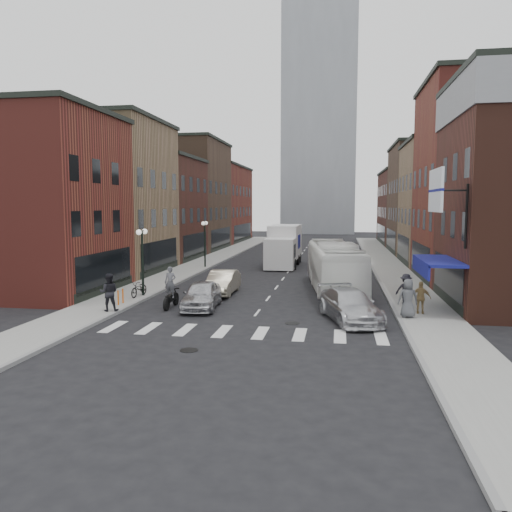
{
  "coord_description": "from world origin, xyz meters",
  "views": [
    {
      "loc": [
        4.07,
        -23.9,
        5.54
      ],
      "look_at": [
        -0.81,
        5.51,
        2.47
      ],
      "focal_mm": 35.0,
      "sensor_mm": 36.0,
      "label": 1
    }
  ],
  "objects_px": {
    "streetlamp_near": "(142,249)",
    "sedan_left_far": "(222,282)",
    "box_truck": "(284,246)",
    "parked_bicycle": "(139,289)",
    "bike_rack": "(121,297)",
    "transit_bus": "(334,266)",
    "billboard_sign": "(438,192)",
    "ped_right_a": "(406,290)",
    "sedan_left_near": "(202,295)",
    "curb_car": "(350,305)",
    "ped_right_c": "(408,298)",
    "streetlamp_far": "(205,235)",
    "ped_right_b": "(421,298)",
    "ped_left_solo": "(109,292)",
    "motorcycle_rider": "(171,289)"
  },
  "relations": [
    {
      "from": "motorcycle_rider",
      "to": "sedan_left_far",
      "type": "height_order",
      "value": "motorcycle_rider"
    },
    {
      "from": "curb_car",
      "to": "ped_left_solo",
      "type": "height_order",
      "value": "ped_left_solo"
    },
    {
      "from": "streetlamp_far",
      "to": "sedan_left_near",
      "type": "bearing_deg",
      "value": -75.36
    },
    {
      "from": "billboard_sign",
      "to": "sedan_left_far",
      "type": "xyz_separation_m",
      "value": [
        -11.6,
        5.5,
        -5.4
      ]
    },
    {
      "from": "billboard_sign",
      "to": "ped_left_solo",
      "type": "relative_size",
      "value": 1.91
    },
    {
      "from": "box_truck",
      "to": "parked_bicycle",
      "type": "xyz_separation_m",
      "value": [
        -6.69,
        -17.26,
        -1.2
      ]
    },
    {
      "from": "motorcycle_rider",
      "to": "ped_right_a",
      "type": "height_order",
      "value": "motorcycle_rider"
    },
    {
      "from": "sedan_left_far",
      "to": "curb_car",
      "type": "relative_size",
      "value": 0.86
    },
    {
      "from": "bike_rack",
      "to": "transit_bus",
      "type": "relative_size",
      "value": 0.07
    },
    {
      "from": "billboard_sign",
      "to": "sedan_left_far",
      "type": "distance_m",
      "value": 13.93
    },
    {
      "from": "curb_car",
      "to": "ped_left_solo",
      "type": "distance_m",
      "value": 12.07
    },
    {
      "from": "box_truck",
      "to": "transit_bus",
      "type": "distance_m",
      "value": 13.29
    },
    {
      "from": "billboard_sign",
      "to": "ped_right_b",
      "type": "xyz_separation_m",
      "value": [
        -0.44,
        0.95,
        -5.18
      ]
    },
    {
      "from": "bike_rack",
      "to": "ped_left_solo",
      "type": "distance_m",
      "value": 1.88
    },
    {
      "from": "motorcycle_rider",
      "to": "billboard_sign",
      "type": "bearing_deg",
      "value": -5.46
    },
    {
      "from": "box_truck",
      "to": "sedan_left_far",
      "type": "height_order",
      "value": "box_truck"
    },
    {
      "from": "bike_rack",
      "to": "ped_right_b",
      "type": "distance_m",
      "value": 15.76
    },
    {
      "from": "box_truck",
      "to": "transit_bus",
      "type": "xyz_separation_m",
      "value": [
        4.65,
        -12.45,
        -0.23
      ]
    },
    {
      "from": "ped_right_c",
      "to": "sedan_left_far",
      "type": "bearing_deg",
      "value": -30.02
    },
    {
      "from": "streetlamp_near",
      "to": "ped_right_a",
      "type": "relative_size",
      "value": 2.37
    },
    {
      "from": "ped_right_c",
      "to": "curb_car",
      "type": "bearing_deg",
      "value": 8.04
    },
    {
      "from": "motorcycle_rider",
      "to": "bike_rack",
      "type": "bearing_deg",
      "value": -178.89
    },
    {
      "from": "ped_right_a",
      "to": "ped_right_c",
      "type": "xyz_separation_m",
      "value": [
        -0.26,
        -2.77,
        0.07
      ]
    },
    {
      "from": "streetlamp_far",
      "to": "streetlamp_near",
      "type": "bearing_deg",
      "value": -90.0
    },
    {
      "from": "bike_rack",
      "to": "ped_right_c",
      "type": "distance_m",
      "value": 15.03
    },
    {
      "from": "curb_car",
      "to": "ped_left_solo",
      "type": "xyz_separation_m",
      "value": [
        -12.06,
        -0.48,
        0.37
      ]
    },
    {
      "from": "transit_bus",
      "to": "curb_car",
      "type": "distance_m",
      "value": 8.53
    },
    {
      "from": "sedan_left_near",
      "to": "ped_right_c",
      "type": "height_order",
      "value": "ped_right_c"
    },
    {
      "from": "ped_right_a",
      "to": "curb_car",
      "type": "bearing_deg",
      "value": 72.22
    },
    {
      "from": "billboard_sign",
      "to": "ped_right_a",
      "type": "relative_size",
      "value": 2.13
    },
    {
      "from": "motorcycle_rider",
      "to": "streetlamp_near",
      "type": "bearing_deg",
      "value": 133.95
    },
    {
      "from": "sedan_left_near",
      "to": "ped_right_a",
      "type": "xyz_separation_m",
      "value": [
        10.77,
        1.7,
        0.28
      ]
    },
    {
      "from": "bike_rack",
      "to": "box_truck",
      "type": "xyz_separation_m",
      "value": [
        6.79,
        19.6,
        1.26
      ]
    },
    {
      "from": "streetlamp_far",
      "to": "motorcycle_rider",
      "type": "height_order",
      "value": "streetlamp_far"
    },
    {
      "from": "transit_bus",
      "to": "ped_right_a",
      "type": "bearing_deg",
      "value": -60.78
    },
    {
      "from": "ped_left_solo",
      "to": "ped_right_b",
      "type": "xyz_separation_m",
      "value": [
        15.55,
        1.93,
        -0.16
      ]
    },
    {
      "from": "streetlamp_near",
      "to": "sedan_left_far",
      "type": "bearing_deg",
      "value": 24.53
    },
    {
      "from": "streetlamp_near",
      "to": "sedan_left_far",
      "type": "height_order",
      "value": "streetlamp_near"
    },
    {
      "from": "parked_bicycle",
      "to": "ped_right_c",
      "type": "bearing_deg",
      "value": -6.1
    },
    {
      "from": "bike_rack",
      "to": "ped_left_solo",
      "type": "bearing_deg",
      "value": -83.59
    },
    {
      "from": "box_truck",
      "to": "ped_right_b",
      "type": "relative_size",
      "value": 5.24
    },
    {
      "from": "ped_left_solo",
      "to": "ped_right_a",
      "type": "height_order",
      "value": "ped_left_solo"
    },
    {
      "from": "bike_rack",
      "to": "sedan_left_far",
      "type": "bearing_deg",
      "value": 45.73
    },
    {
      "from": "streetlamp_far",
      "to": "ped_right_b",
      "type": "height_order",
      "value": "streetlamp_far"
    },
    {
      "from": "streetlamp_far",
      "to": "parked_bicycle",
      "type": "height_order",
      "value": "streetlamp_far"
    },
    {
      "from": "streetlamp_far",
      "to": "transit_bus",
      "type": "height_order",
      "value": "streetlamp_far"
    },
    {
      "from": "streetlamp_near",
      "to": "ped_left_solo",
      "type": "height_order",
      "value": "streetlamp_near"
    },
    {
      "from": "streetlamp_near",
      "to": "transit_bus",
      "type": "distance_m",
      "value": 12.16
    },
    {
      "from": "sedan_left_near",
      "to": "sedan_left_far",
      "type": "height_order",
      "value": "sedan_left_near"
    },
    {
      "from": "streetlamp_near",
      "to": "curb_car",
      "type": "xyz_separation_m",
      "value": [
        12.06,
        -4.0,
        -2.17
      ]
    }
  ]
}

